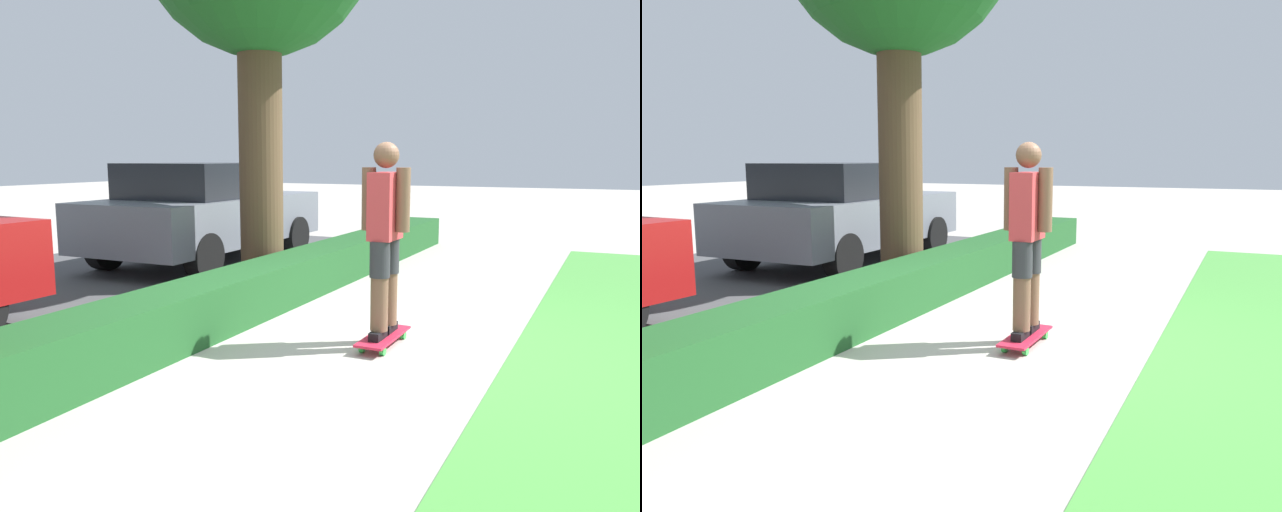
% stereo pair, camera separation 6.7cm
% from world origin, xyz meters
% --- Properties ---
extents(ground_plane, '(60.00, 60.00, 0.00)m').
position_xyz_m(ground_plane, '(0.00, 0.00, 0.00)').
color(ground_plane, '#ADA89E').
extents(street_asphalt, '(12.96, 5.00, 0.01)m').
position_xyz_m(street_asphalt, '(0.00, 4.20, 0.00)').
color(street_asphalt, '#474749').
rests_on(street_asphalt, ground_plane).
extents(hedge_row, '(12.96, 0.60, 0.47)m').
position_xyz_m(hedge_row, '(0.00, 1.60, 0.24)').
color(hedge_row, '#1E5123').
rests_on(hedge_row, ground_plane).
extents(skateboard, '(0.76, 0.24, 0.09)m').
position_xyz_m(skateboard, '(0.02, 0.01, 0.07)').
color(skateboard, red).
rests_on(skateboard, ground_plane).
extents(skater_person, '(0.49, 0.41, 1.61)m').
position_xyz_m(skater_person, '(0.02, 0.01, 0.95)').
color(skater_person, black).
rests_on(skater_person, skateboard).
extents(parked_car_middle, '(4.06, 1.94, 1.50)m').
position_xyz_m(parked_car_middle, '(2.95, 3.97, 0.78)').
color(parked_car_middle, slate).
rests_on(parked_car_middle, ground_plane).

